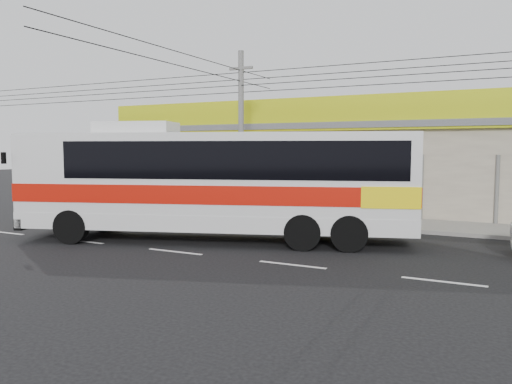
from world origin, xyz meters
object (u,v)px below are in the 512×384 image
coach_bus (220,178)px  motorbike_dark (192,198)px  motorbike_red (106,195)px  utility_pole (241,81)px

coach_bus → motorbike_dark: (-5.62, 6.61, -1.56)m
motorbike_red → motorbike_dark: motorbike_dark is taller
coach_bus → utility_pole: 6.11m
motorbike_dark → utility_pole: utility_pole is taller
motorbike_red → motorbike_dark: size_ratio=1.11×
coach_bus → motorbike_dark: 8.82m
coach_bus → motorbike_dark: coach_bus is taller
utility_pole → coach_bus: bearing=-70.8°
coach_bus → motorbike_dark: size_ratio=7.83×
motorbike_red → motorbike_dark: bearing=-72.8°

